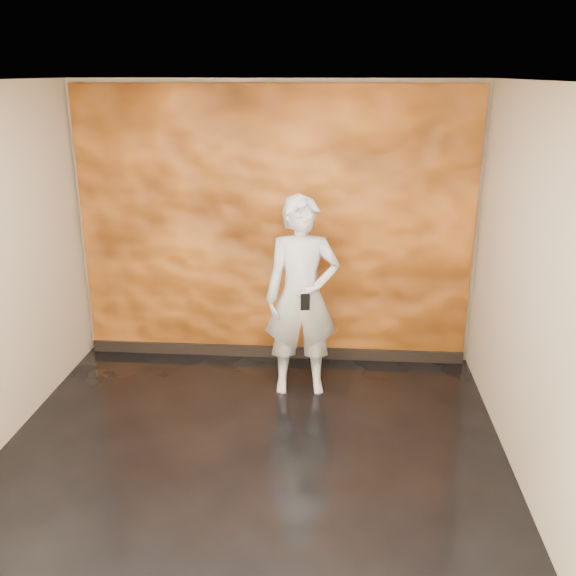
{
  "coord_description": "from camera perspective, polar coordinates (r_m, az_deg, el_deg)",
  "views": [
    {
      "loc": [
        0.64,
        -4.23,
        2.86
      ],
      "look_at": [
        0.24,
        0.76,
        1.16
      ],
      "focal_mm": 40.0,
      "sensor_mm": 36.0,
      "label": 1
    }
  ],
  "objects": [
    {
      "name": "phone",
      "position": [
        5.55,
        1.54,
        -1.25
      ],
      "size": [
        0.08,
        0.03,
        0.15
      ],
      "primitive_type": "cube",
      "rotation": [
        0.0,
        0.0,
        0.19
      ],
      "color": "black",
      "rests_on": "man"
    },
    {
      "name": "room",
      "position": [
        4.52,
        -3.78,
        -0.17
      ],
      "size": [
        4.02,
        4.02,
        2.81
      ],
      "color": "black",
      "rests_on": "ground"
    },
    {
      "name": "man",
      "position": [
        5.79,
        1.24,
        -0.8
      ],
      "size": [
        0.72,
        0.51,
        1.85
      ],
      "primitive_type": "imported",
      "rotation": [
        0.0,
        0.0,
        0.11
      ],
      "color": "#ACB2BE",
      "rests_on": "ground"
    },
    {
      "name": "feature_wall",
      "position": [
        6.39,
        -1.25,
        5.33
      ],
      "size": [
        3.9,
        0.06,
        2.75
      ],
      "primitive_type": "cube",
      "color": "orange",
      "rests_on": "ground"
    },
    {
      "name": "baseboard",
      "position": [
        6.78,
        -1.2,
        -5.66
      ],
      "size": [
        3.9,
        0.04,
        0.12
      ],
      "primitive_type": "cube",
      "color": "black",
      "rests_on": "ground"
    }
  ]
}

